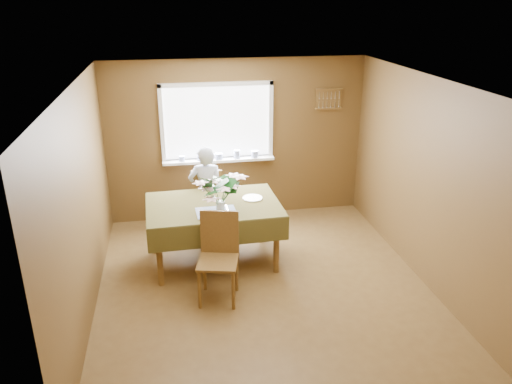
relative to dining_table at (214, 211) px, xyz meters
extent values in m
plane|color=brown|center=(0.53, -0.77, -0.73)|extent=(4.50, 4.50, 0.00)
plane|color=white|center=(0.53, -0.77, 1.77)|extent=(4.50, 4.50, 0.00)
plane|color=brown|center=(0.53, 1.48, 0.52)|extent=(4.00, 0.00, 4.00)
plane|color=brown|center=(0.53, -3.02, 0.52)|extent=(4.00, 0.00, 4.00)
plane|color=brown|center=(-1.47, -0.77, 0.52)|extent=(0.00, 4.50, 4.50)
plane|color=brown|center=(2.53, -0.77, 0.52)|extent=(0.00, 4.50, 4.50)
cube|color=white|center=(0.23, 1.47, 0.82)|extent=(1.60, 0.01, 1.10)
cube|color=white|center=(0.23, 1.45, 1.40)|extent=(1.72, 0.06, 0.06)
cube|color=white|center=(0.23, 1.45, 0.24)|extent=(1.72, 0.06, 0.06)
cube|color=white|center=(-0.60, 1.45, 0.82)|extent=(0.06, 0.06, 1.22)
cube|color=white|center=(1.06, 1.45, 0.82)|extent=(0.06, 0.06, 1.22)
cube|color=white|center=(0.23, 1.38, 0.25)|extent=(1.72, 0.20, 0.04)
cylinder|color=white|center=(-0.34, 1.36, 0.31)|extent=(0.09, 0.09, 0.08)
cylinder|color=white|center=(-0.06, 1.36, 0.33)|extent=(0.11, 0.11, 0.12)
cylinder|color=white|center=(0.23, 1.36, 0.31)|extent=(0.12, 0.12, 0.09)
cylinder|color=white|center=(0.51, 1.36, 0.33)|extent=(0.10, 0.10, 0.13)
cylinder|color=white|center=(0.79, 1.36, 0.32)|extent=(0.11, 0.11, 0.10)
cube|color=brown|center=(1.98, 1.46, 1.12)|extent=(0.40, 0.03, 0.30)
cube|color=brown|center=(1.98, 1.44, 1.27)|extent=(0.44, 0.04, 0.03)
cube|color=brown|center=(1.98, 1.44, 0.97)|extent=(0.44, 0.04, 0.03)
cylinder|color=brown|center=(-0.72, -0.48, -0.34)|extent=(0.08, 0.08, 0.78)
cylinder|color=brown|center=(0.75, -0.43, -0.34)|extent=(0.08, 0.08, 0.78)
cylinder|color=brown|center=(-0.75, 0.44, -0.34)|extent=(0.08, 0.08, 0.78)
cylinder|color=brown|center=(0.72, 0.49, -0.34)|extent=(0.08, 0.08, 0.78)
cube|color=brown|center=(0.00, 0.00, 0.07)|extent=(1.68, 1.15, 0.04)
cube|color=#3A3515|center=(0.00, 0.00, 0.10)|extent=(1.75, 1.22, 0.01)
cube|color=#3A3515|center=(0.02, -0.58, -0.06)|extent=(1.71, 0.07, 0.31)
cube|color=#3A3515|center=(-0.02, 0.58, -0.06)|extent=(1.71, 0.07, 0.31)
cube|color=#3A3515|center=(-0.86, -0.03, -0.06)|extent=(0.05, 1.16, 0.31)
cube|color=#3A3515|center=(0.86, 0.03, -0.06)|extent=(0.05, 1.16, 0.31)
cube|color=#4894CE|center=(0.01, -0.27, 0.11)|extent=(0.51, 0.38, 0.01)
cylinder|color=brown|center=(0.21, 1.18, -0.50)|extent=(0.04, 0.04, 0.47)
cylinder|color=brown|center=(-0.16, 1.22, -0.50)|extent=(0.04, 0.04, 0.47)
cylinder|color=brown|center=(0.17, 0.81, -0.50)|extent=(0.04, 0.04, 0.47)
cylinder|color=brown|center=(-0.20, 0.84, -0.50)|extent=(0.04, 0.04, 0.47)
cube|color=brown|center=(0.00, 1.01, -0.25)|extent=(0.48, 0.48, 0.03)
cube|color=brown|center=(-0.01, 0.81, 0.03)|extent=(0.44, 0.07, 0.52)
cylinder|color=brown|center=(-0.28, -1.06, -0.49)|extent=(0.04, 0.04, 0.48)
cylinder|color=brown|center=(0.10, -1.15, -0.49)|extent=(0.04, 0.04, 0.48)
cylinder|color=brown|center=(-0.19, -0.69, -0.49)|extent=(0.04, 0.04, 0.48)
cylinder|color=brown|center=(0.19, -0.78, -0.49)|extent=(0.04, 0.04, 0.48)
cube|color=brown|center=(-0.05, -0.92, -0.23)|extent=(0.54, 0.54, 0.03)
cube|color=brown|center=(0.00, -0.72, 0.05)|extent=(0.45, 0.14, 0.54)
imported|color=white|center=(-0.03, 0.79, -0.04)|extent=(0.53, 0.37, 1.39)
cylinder|color=white|center=(0.07, -0.26, 0.17)|extent=(0.11, 0.11, 0.14)
cylinder|color=#33662D|center=(0.07, -0.26, 0.28)|extent=(0.06, 0.06, 0.10)
cylinder|color=white|center=(0.53, 0.09, 0.11)|extent=(0.35, 0.35, 0.01)
cube|color=silver|center=(0.16, -0.19, 0.11)|extent=(0.02, 0.21, 0.00)
camera|label=1|loc=(-0.50, -5.96, 2.64)|focal=35.00mm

